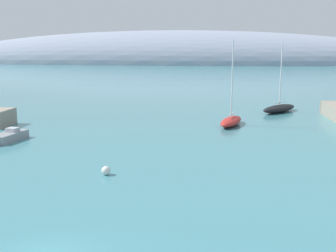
{
  "coord_description": "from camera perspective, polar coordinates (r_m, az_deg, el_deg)",
  "views": [
    {
      "loc": [
        7.43,
        -14.96,
        9.1
      ],
      "look_at": [
        2.45,
        23.45,
        1.74
      ],
      "focal_mm": 43.24,
      "sensor_mm": 36.0,
      "label": 1
    }
  ],
  "objects": [
    {
      "name": "distant_ridge",
      "position": [
        262.73,
        0.28,
        8.77
      ],
      "size": [
        322.18,
        67.74,
        41.89
      ],
      "primitive_type": "ellipsoid",
      "color": "#8E99AD",
      "rests_on": "ground"
    },
    {
      "name": "sailboat_black_near_shore",
      "position": [
        61.63,
        15.41,
        2.46
      ],
      "size": [
        6.6,
        7.55,
        9.95
      ],
      "rotation": [
        0.0,
        0.0,
        4.05
      ],
      "color": "black",
      "rests_on": "water"
    },
    {
      "name": "sailboat_red_mid_mooring",
      "position": [
        49.49,
        8.87,
        0.75
      ],
      "size": [
        3.63,
        6.6,
        10.19
      ],
      "rotation": [
        0.0,
        0.0,
        4.42
      ],
      "color": "red",
      "rests_on": "water"
    },
    {
      "name": "motorboat_grey_alongside_breakwater",
      "position": [
        43.85,
        -21.5,
        -1.37
      ],
      "size": [
        2.34,
        4.83,
        1.23
      ],
      "rotation": [
        0.0,
        0.0,
        1.43
      ],
      "color": "gray",
      "rests_on": "water"
    },
    {
      "name": "mooring_buoy_white",
      "position": [
        30.24,
        -8.73,
        -6.23
      ],
      "size": [
        0.66,
        0.66,
        0.66
      ],
      "primitive_type": "sphere",
      "color": "silver",
      "rests_on": "water"
    }
  ]
}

